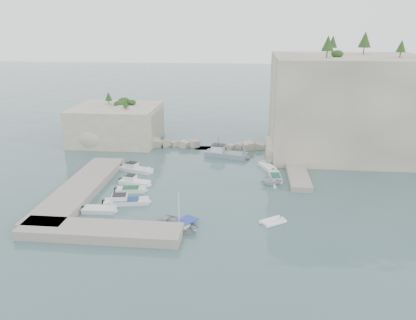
# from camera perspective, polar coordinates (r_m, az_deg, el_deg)

# --- Properties ---
(ground) EXTENTS (400.00, 400.00, 0.00)m
(ground) POSITION_cam_1_polar(r_m,az_deg,el_deg) (55.56, -0.63, -4.89)
(ground) COLOR #3F5D5E
(ground) RESTS_ON ground
(cliff_east) EXTENTS (26.00, 22.00, 17.00)m
(cliff_east) POSITION_cam_1_polar(r_m,az_deg,el_deg) (76.86, 18.83, 7.35)
(cliff_east) COLOR beige
(cliff_east) RESTS_ON ground
(cliff_terrace) EXTENTS (8.00, 10.00, 2.50)m
(cliff_terrace) POSITION_cam_1_polar(r_m,az_deg,el_deg) (72.11, 11.32, 1.35)
(cliff_terrace) COLOR beige
(cliff_terrace) RESTS_ON ground
(outcrop_west) EXTENTS (16.00, 14.00, 7.00)m
(outcrop_west) POSITION_cam_1_polar(r_m,az_deg,el_deg) (82.07, -12.69, 4.97)
(outcrop_west) COLOR beige
(outcrop_west) RESTS_ON ground
(quay_west) EXTENTS (5.00, 24.00, 1.10)m
(quay_west) POSITION_cam_1_polar(r_m,az_deg,el_deg) (58.72, -17.51, -3.89)
(quay_west) COLOR #9E9689
(quay_west) RESTS_ON ground
(quay_south) EXTENTS (18.00, 4.00, 1.10)m
(quay_south) POSITION_cam_1_polar(r_m,az_deg,el_deg) (46.56, -14.93, -9.68)
(quay_south) COLOR #9E9689
(quay_south) RESTS_ON ground
(ledge_east) EXTENTS (3.00, 16.00, 0.80)m
(ledge_east) POSITION_cam_1_polar(r_m,az_deg,el_deg) (64.88, 12.32, -1.45)
(ledge_east) COLOR #9E9689
(ledge_east) RESTS_ON ground
(breakwater) EXTENTS (28.00, 3.00, 1.40)m
(breakwater) POSITION_cam_1_polar(r_m,az_deg,el_deg) (76.05, 0.48, 2.18)
(breakwater) COLOR beige
(breakwater) RESTS_ON ground
(motorboat_a) EXTENTS (6.37, 3.69, 1.40)m
(motorboat_a) POSITION_cam_1_polar(r_m,az_deg,el_deg) (65.34, -10.09, -1.53)
(motorboat_a) COLOR silver
(motorboat_a) RESTS_ON ground
(motorboat_b) EXTENTS (5.13, 2.52, 1.40)m
(motorboat_b) POSITION_cam_1_polar(r_m,az_deg,el_deg) (60.10, -10.24, -3.34)
(motorboat_b) COLOR white
(motorboat_b) RESTS_ON ground
(motorboat_c) EXTENTS (4.56, 2.22, 0.70)m
(motorboat_c) POSITION_cam_1_polar(r_m,az_deg,el_deg) (57.58, -10.79, -4.37)
(motorboat_c) COLOR silver
(motorboat_c) RESTS_ON ground
(motorboat_d) EXTENTS (6.48, 3.02, 1.40)m
(motorboat_d) POSITION_cam_1_polar(r_m,az_deg,el_deg) (53.93, -11.38, -6.03)
(motorboat_d) COLOR silver
(motorboat_d) RESTS_ON ground
(motorboat_e) EXTENTS (4.47, 1.98, 0.70)m
(motorboat_e) POSITION_cam_1_polar(r_m,az_deg,el_deg) (52.49, -15.04, -7.03)
(motorboat_e) COLOR silver
(motorboat_e) RESTS_ON ground
(rowboat) EXTENTS (6.63, 6.19, 1.12)m
(rowboat) POSITION_cam_1_polar(r_m,az_deg,el_deg) (46.99, -4.06, -9.53)
(rowboat) COLOR silver
(rowboat) RESTS_ON ground
(inflatable_dinghy) EXTENTS (3.47, 3.09, 0.44)m
(inflatable_dinghy) POSITION_cam_1_polar(r_m,az_deg,el_deg) (48.57, 9.08, -8.75)
(inflatable_dinghy) COLOR white
(inflatable_dinghy) RESTS_ON ground
(tender_east_a) EXTENTS (3.75, 3.41, 1.70)m
(tender_east_a) POSITION_cam_1_polar(r_m,az_deg,el_deg) (59.57, 8.93, -3.47)
(tender_east_a) COLOR silver
(tender_east_a) RESTS_ON ground
(tender_east_b) EXTENTS (1.94, 4.88, 0.70)m
(tender_east_b) POSITION_cam_1_polar(r_m,az_deg,el_deg) (61.91, 9.44, -2.64)
(tender_east_b) COLOR silver
(tender_east_b) RESTS_ON ground
(tender_east_c) EXTENTS (3.13, 4.82, 0.70)m
(tender_east_c) POSITION_cam_1_polar(r_m,az_deg,el_deg) (66.32, 8.34, -1.14)
(tender_east_c) COLOR white
(tender_east_c) RESTS_ON ground
(tender_east_d) EXTENTS (4.79, 2.97, 1.73)m
(tender_east_d) POSITION_cam_1_polar(r_m,az_deg,el_deg) (68.09, 9.70, -0.68)
(tender_east_d) COLOR silver
(tender_east_d) RESTS_ON ground
(work_boat) EXTENTS (8.49, 4.13, 2.20)m
(work_boat) POSITION_cam_1_polar(r_m,az_deg,el_deg) (71.29, 2.57, 0.45)
(work_boat) COLOR slate
(work_boat) RESTS_ON ground
(rowboat_mast) EXTENTS (0.10, 0.10, 4.20)m
(rowboat_mast) POSITION_cam_1_polar(r_m,az_deg,el_deg) (45.81, -4.14, -6.60)
(rowboat_mast) COLOR white
(rowboat_mast) RESTS_ON rowboat
(vegetation) EXTENTS (53.48, 13.88, 13.40)m
(vegetation) POSITION_cam_1_polar(r_m,az_deg,el_deg) (76.15, 15.44, 14.75)
(vegetation) COLOR #1E4219
(vegetation) RESTS_ON ground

